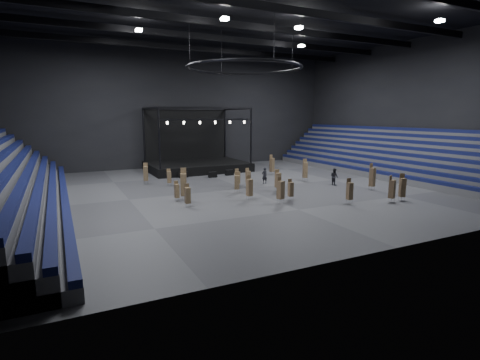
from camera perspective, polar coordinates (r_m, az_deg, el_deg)
name	(u,v)px	position (r m, az deg, el deg)	size (l,w,h in m)	color
floor	(244,189)	(41.64, 0.62, -1.32)	(50.00, 50.00, 0.00)	#444446
ceiling	(244,18)	(42.04, 0.67, 23.52)	(50.00, 42.00, 0.20)	black
wall_back	(184,109)	(60.35, -8.52, 10.64)	(50.00, 0.20, 18.00)	black
wall_front	(408,99)	(24.05, 24.27, 11.21)	(50.00, 0.20, 18.00)	black
wall_right	(408,108)	(56.69, 24.21, 9.95)	(0.20, 42.00, 18.00)	black
bleachers_left	(0,192)	(37.30, -32.69, -1.51)	(7.20, 40.00, 6.40)	#535355
bleachers_right	(393,162)	(55.48, 22.32, 2.56)	(7.20, 40.00, 6.40)	#535355
stage	(195,160)	(56.22, -6.85, 3.03)	(14.00, 10.00, 9.20)	black
truss_ring	(244,68)	(41.14, 0.66, 16.74)	(12.30, 12.30, 5.15)	black
roof_girders	(244,26)	(41.85, 0.67, 22.45)	(49.00, 30.35, 0.70)	black
floodlights	(263,23)	(38.28, 3.59, 22.71)	(28.60, 16.60, 0.25)	white
flight_case_left	(183,175)	(49.47, -8.62, 0.81)	(1.15, 0.57, 0.76)	black
flight_case_mid	(213,175)	(49.17, -4.19, 0.82)	(1.10, 0.55, 0.74)	black
flight_case_right	(229,173)	(50.85, -1.63, 1.15)	(1.12, 0.56, 0.75)	black
chair_stack_0	(237,182)	(39.07, -0.47, -0.29)	(0.68, 0.68, 2.23)	silver
chair_stack_1	(402,187)	(38.70, 23.51, -0.98)	(0.63, 0.63, 2.64)	silver
chair_stack_2	(188,195)	(33.38, -8.00, -2.28)	(0.46, 0.46, 2.12)	silver
chair_stack_3	(350,191)	(35.85, 16.36, -1.56)	(0.50, 0.50, 2.37)	silver
chair_stack_4	(169,177)	(43.83, -10.75, 0.47)	(0.47, 0.47, 1.99)	silver
chair_stack_5	(278,180)	(40.13, 5.79, 0.03)	(0.55, 0.55, 2.38)	silver
chair_stack_6	(248,177)	(42.86, 1.23, 0.51)	(0.49, 0.49, 2.11)	silver
chair_stack_7	(291,189)	(36.27, 7.73, -1.36)	(0.44, 0.44, 2.04)	silver
chair_stack_8	(146,173)	(45.48, -14.18, 1.03)	(0.64, 0.64, 2.55)	silver
chair_stack_9	(249,187)	(35.87, 1.44, -1.08)	(0.52, 0.52, 2.43)	silver
chair_stack_10	(372,177)	(43.03, 19.51, 0.49)	(0.61, 0.61, 2.95)	silver
chair_stack_11	(184,184)	(36.06, -8.60, -0.62)	(0.71, 0.71, 3.14)	silver
chair_stack_12	(238,177)	(42.34, -0.38, 0.40)	(0.48, 0.48, 2.10)	silver
chair_stack_13	(272,164)	(51.34, 4.89, 2.37)	(0.61, 0.61, 2.77)	silver
chair_stack_14	(281,189)	(34.65, 6.20, -1.43)	(0.65, 0.65, 2.52)	silver
chair_stack_15	(305,170)	(46.88, 9.89, 1.55)	(0.66, 0.66, 2.77)	silver
chair_stack_16	(177,191)	(35.87, -9.61, -1.61)	(0.42, 0.42, 1.96)	silver
chair_stack_17	(392,189)	(37.68, 22.15, -1.22)	(0.63, 0.63, 2.55)	silver
man_center	(265,176)	(44.72, 3.76, 0.68)	(0.70, 0.46, 1.92)	black
crew_member	(334,177)	(45.03, 14.17, 0.49)	(0.95, 0.74, 1.96)	black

